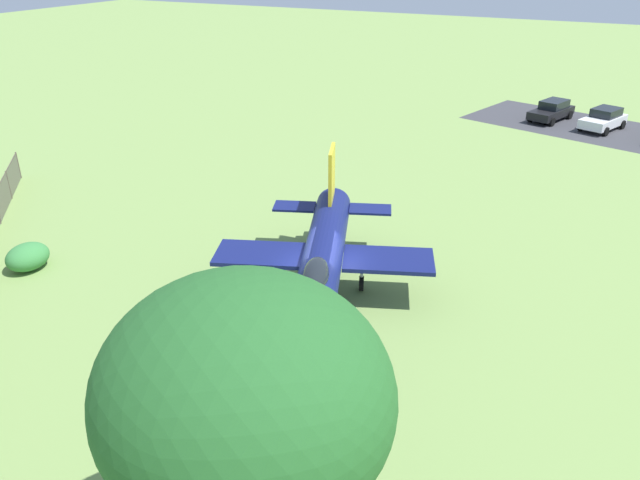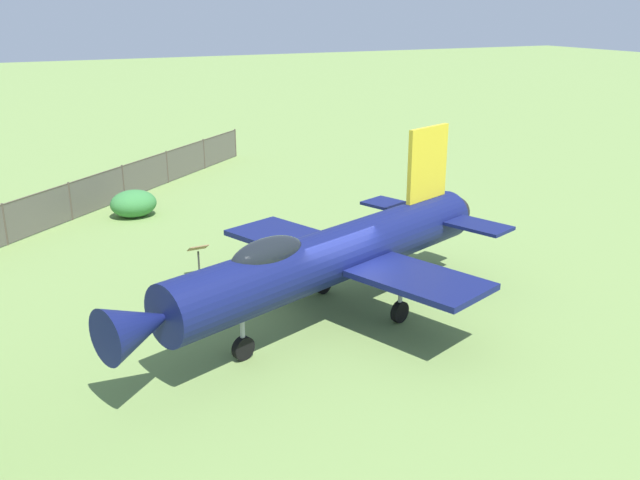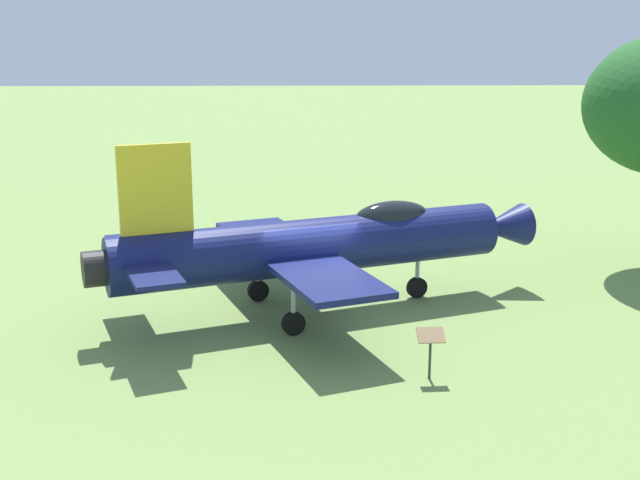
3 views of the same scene
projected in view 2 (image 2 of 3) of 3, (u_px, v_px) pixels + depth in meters
name	position (u px, v px, depth m)	size (l,w,h in m)	color
ground_plane	(334.00, 318.00, 19.31)	(200.00, 200.00, 0.00)	#75934C
display_jet	(325.00, 257.00, 18.46)	(12.34, 8.44, 4.82)	#111951
perimeter_fence	(5.00, 223.00, 24.90)	(25.06, 22.37, 1.56)	#4C4238
shrub_near_fence	(133.00, 204.00, 28.36)	(1.86, 1.54, 1.11)	#387F3D
info_plaque	(198.00, 253.00, 21.86)	(0.62, 0.42, 1.14)	#333333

